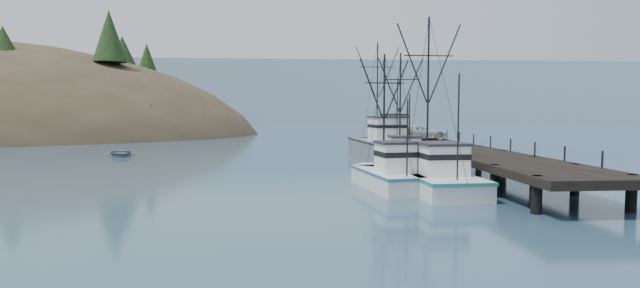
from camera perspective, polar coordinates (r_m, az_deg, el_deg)
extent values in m
plane|color=#2C4961|center=(29.06, -0.96, -6.74)|extent=(400.00, 400.00, 0.00)
cube|color=black|center=(47.39, 14.81, -0.53)|extent=(6.00, 44.00, 0.50)
cylinder|color=black|center=(28.23, 23.52, -5.35)|extent=(0.56, 0.56, 2.00)
cylinder|color=black|center=(31.02, 32.03, -4.80)|extent=(0.56, 0.56, 2.00)
cylinder|color=black|center=(32.66, 19.34, -3.99)|extent=(0.56, 0.56, 2.00)
cylinder|color=black|center=(35.10, 27.12, -3.66)|extent=(0.56, 0.56, 2.00)
cylinder|color=black|center=(37.23, 16.19, -2.95)|extent=(0.56, 0.56, 2.00)
cylinder|color=black|center=(39.40, 23.27, -2.74)|extent=(0.56, 0.56, 2.00)
cylinder|color=black|center=(41.91, 13.74, -2.14)|extent=(0.56, 0.56, 2.00)
cylinder|color=black|center=(43.84, 20.20, -2.00)|extent=(0.56, 0.56, 2.00)
cylinder|color=black|center=(46.65, 11.78, -1.48)|extent=(0.56, 0.56, 2.00)
cylinder|color=black|center=(48.39, 17.69, -1.39)|extent=(0.56, 0.56, 2.00)
cylinder|color=black|center=(51.44, 10.19, -0.95)|extent=(0.56, 0.56, 2.00)
cylinder|color=black|center=(53.02, 15.62, -0.88)|extent=(0.56, 0.56, 2.00)
cylinder|color=black|center=(56.26, 8.87, -0.50)|extent=(0.56, 0.56, 2.00)
cylinder|color=black|center=(57.72, 13.89, -0.46)|extent=(0.56, 0.56, 2.00)
cylinder|color=black|center=(61.12, 7.76, -0.13)|extent=(0.56, 0.56, 2.00)
cylinder|color=black|center=(62.46, 12.42, -0.10)|extent=(0.56, 0.56, 2.00)
cylinder|color=black|center=(65.99, 6.81, 0.19)|extent=(0.56, 0.56, 2.00)
cylinder|color=black|center=(67.24, 11.16, 0.21)|extent=(0.56, 0.56, 2.00)
cube|color=beige|center=(91.94, -27.95, 1.09)|extent=(4.00, 5.00, 2.80)
cube|color=beige|center=(98.05, -30.26, 1.16)|extent=(4.00, 5.00, 2.80)
cube|color=beige|center=(96.08, -24.36, 1.31)|extent=(4.00, 5.00, 2.80)
cube|color=#9EB2C6|center=(198.91, -1.42, 2.52)|extent=(360.00, 40.00, 26.00)
cube|color=silver|center=(216.91, -14.98, 2.52)|extent=(180.00, 25.00, 18.00)
cube|color=silver|center=(89.10, -18.64, 0.56)|extent=(1.00, 3.50, 0.90)
cylinder|color=black|center=(88.98, -18.68, 2.42)|extent=(0.08, 0.08, 6.00)
cube|color=silver|center=(92.41, -29.25, 0.37)|extent=(1.00, 3.50, 0.90)
cylinder|color=black|center=(92.29, -29.31, 2.17)|extent=(0.08, 0.08, 6.00)
cube|color=silver|center=(97.89, -25.18, 0.68)|extent=(1.00, 3.50, 0.90)
cylinder|color=black|center=(97.78, -25.23, 2.38)|extent=(0.08, 0.08, 6.00)
cube|color=silver|center=(97.75, -30.73, 0.49)|extent=(1.00, 3.50, 0.90)
cylinder|color=black|center=(97.64, -30.80, 2.19)|extent=(0.08, 0.08, 6.00)
cube|color=silver|center=(93.09, -20.16, 0.67)|extent=(1.00, 3.50, 0.90)
cylinder|color=black|center=(92.98, -20.20, 2.45)|extent=(0.08, 0.08, 6.00)
cube|color=silver|center=(96.53, -21.46, 0.75)|extent=(1.00, 3.50, 0.90)
cylinder|color=black|center=(96.42, -21.51, 2.47)|extent=(0.08, 0.08, 6.00)
cube|color=silver|center=(33.99, 12.93, -4.49)|extent=(4.22, 9.96, 1.60)
cube|color=silver|center=(38.59, 10.42, -3.44)|extent=(3.83, 3.83, 1.60)
cube|color=#1B6E67|center=(33.89, 12.95, -3.32)|extent=(4.31, 10.22, 0.18)
cube|color=silver|center=(32.60, 13.74, -1.77)|extent=(2.79, 2.87, 1.90)
cube|color=#26262B|center=(32.52, 13.77, 0.04)|extent=(3.03, 3.14, 0.16)
cylinder|color=black|center=(35.05, 12.23, 5.61)|extent=(0.14, 0.14, 10.39)
cylinder|color=black|center=(30.12, 15.51, 1.86)|extent=(0.10, 0.10, 6.24)
cube|color=silver|center=(34.27, 7.95, -4.36)|extent=(4.16, 8.03, 1.60)
cube|color=silver|center=(37.84, 5.86, -3.54)|extent=(3.06, 3.06, 1.60)
cube|color=#1F5891|center=(34.18, 7.96, -3.19)|extent=(4.25, 8.23, 0.18)
cube|color=silver|center=(33.15, 8.59, -1.60)|extent=(2.45, 2.45, 1.90)
cube|color=#26262B|center=(33.06, 8.61, 0.18)|extent=(2.66, 2.67, 0.16)
cylinder|color=black|center=(35.01, 7.33, 3.68)|extent=(0.14, 0.14, 7.96)
cylinder|color=black|center=(31.22, 9.95, 0.68)|extent=(0.10, 0.10, 4.77)
cube|color=silver|center=(41.48, 9.34, -2.90)|extent=(3.85, 8.50, 1.60)
cube|color=silver|center=(45.53, 8.49, -2.27)|extent=(3.17, 3.17, 1.60)
cube|color=#195F64|center=(41.40, 9.35, -1.94)|extent=(3.94, 8.71, 0.18)
cube|color=silver|center=(40.27, 9.61, -0.61)|extent=(2.41, 2.51, 1.90)
cube|color=#26262B|center=(40.20, 9.63, 0.85)|extent=(2.62, 2.73, 0.16)
cylinder|color=black|center=(42.43, 9.14, 4.31)|extent=(0.14, 0.14, 8.82)
cylinder|color=black|center=(38.08, 10.18, 1.68)|extent=(0.10, 0.10, 5.29)
cube|color=slate|center=(56.86, 7.10, -0.69)|extent=(5.84, 13.85, 2.20)
cube|color=slate|center=(63.32, 5.32, -0.19)|extent=(4.67, 4.67, 2.20)
cube|color=black|center=(56.78, 7.11, 0.32)|extent=(5.97, 14.20, 0.18)
cube|color=silver|center=(55.06, 7.65, 1.65)|extent=(3.60, 4.08, 2.60)
cube|color=#26262B|center=(55.02, 7.66, 3.09)|extent=(3.91, 4.45, 0.16)
cylinder|color=black|center=(58.68, 6.56, 6.01)|extent=(0.14, 0.14, 11.19)
cylinder|color=black|center=(51.72, 8.82, 3.77)|extent=(0.10, 0.10, 6.72)
cube|color=silver|center=(64.23, 8.42, 2.08)|extent=(2.80, 3.00, 2.50)
cube|color=#26262B|center=(64.20, 8.43, 3.33)|extent=(3.00, 3.20, 0.30)
imported|color=silver|center=(56.35, 11.44, 1.30)|extent=(6.09, 3.59, 1.59)
imported|color=slate|center=(61.47, -21.81, -1.30)|extent=(5.24, 5.97, 1.03)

